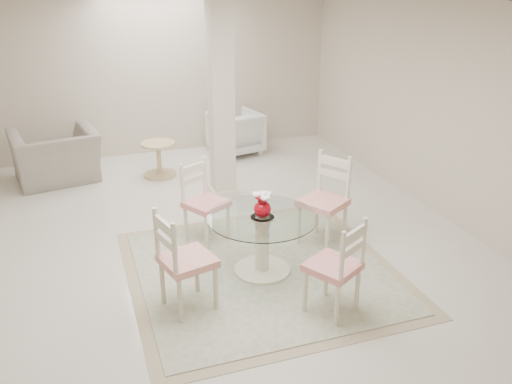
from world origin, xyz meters
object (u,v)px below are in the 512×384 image
object	(u,v)px
dining_chair_north	(202,196)
recliner_taupe	(56,156)
dining_table	(262,244)
dining_chair_south	(340,261)
red_vase	(262,205)
side_table	(159,161)
dining_chair_east	(327,193)
dining_chair_west	(180,255)
armchair_white	(235,133)
column	(221,101)

from	to	relation	value
dining_chair_north	recliner_taupe	distance (m)	3.05
dining_table	dining_chair_south	xyz separation A→B (m)	(0.41, -0.93, 0.23)
red_vase	dining_chair_north	xyz separation A→B (m)	(-0.41, 0.93, -0.23)
recliner_taupe	side_table	distance (m)	1.53
dining_chair_east	dining_table	bearing A→B (deg)	-98.25
dining_chair_east	recliner_taupe	bearing A→B (deg)	-168.53
dining_chair_east	dining_chair_west	xyz separation A→B (m)	(-1.88, -0.82, -0.02)
recliner_taupe	armchair_white	distance (m)	2.95
red_vase	dining_chair_west	world-z (taller)	dining_chair_west
column	dining_chair_south	size ratio (longest dim) A/B	2.52
column	dining_chair_south	world-z (taller)	column
dining_chair_south	dining_chair_north	bearing A→B (deg)	-96.43
dining_chair_west	recliner_taupe	distance (m)	4.06
column	dining_chair_north	world-z (taller)	column
column	side_table	world-z (taller)	column
dining_chair_west	recliner_taupe	world-z (taller)	dining_chair_west
red_vase	side_table	world-z (taller)	red_vase
recliner_taupe	dining_chair_south	bearing A→B (deg)	108.67
dining_chair_north	dining_chair_west	size ratio (longest dim) A/B	0.95
dining_chair_south	dining_chair_east	bearing A→B (deg)	-141.49
red_vase	recliner_taupe	bearing A→B (deg)	120.07
dining_table	dining_chair_west	distance (m)	1.06
dining_table	red_vase	world-z (taller)	red_vase
column	dining_chair_east	xyz separation A→B (m)	(0.74, -1.79, -0.73)
red_vase	dining_chair_south	xyz separation A→B (m)	(0.41, -0.93, -0.23)
dining_chair_south	side_table	distance (m)	4.27
column	dining_chair_north	size ratio (longest dim) A/B	2.52
armchair_white	side_table	bearing A→B (deg)	13.30
dining_chair_west	side_table	size ratio (longest dim) A/B	2.10
dining_chair_west	dining_table	bearing A→B (deg)	-82.16
red_vase	dining_chair_west	xyz separation A→B (m)	(-0.94, -0.40, -0.20)
side_table	column	bearing A→B (deg)	-53.75
red_vase	side_table	size ratio (longest dim) A/B	0.51
dining_chair_north	dining_chair_south	xyz separation A→B (m)	(0.83, -1.86, -0.00)
column	red_vase	world-z (taller)	column
dining_chair_north	armchair_white	bearing A→B (deg)	36.57
dining_chair_west	side_table	distance (m)	3.65
dining_table	armchair_white	xyz separation A→B (m)	(0.90, 3.89, 0.03)
dining_chair_south	recliner_taupe	world-z (taller)	dining_chair_south
dining_table	dining_chair_north	bearing A→B (deg)	113.86
dining_chair_north	dining_table	bearing A→B (deg)	-95.73
dining_chair_north	dining_chair_south	size ratio (longest dim) A/B	1.00
dining_chair_north	dining_chair_south	world-z (taller)	dining_chair_north
dining_chair_west	armchair_white	bearing A→B (deg)	-38.20
dining_chair_east	red_vase	bearing A→B (deg)	-98.21
column	dining_chair_west	xyz separation A→B (m)	(-1.14, -2.60, -0.75)
dining_chair_north	dining_chair_west	world-z (taller)	dining_chair_west
column	dining_chair_north	xyz separation A→B (m)	(-0.61, -1.27, -0.79)
armchair_white	red_vase	bearing A→B (deg)	65.07
column	red_vase	distance (m)	2.29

